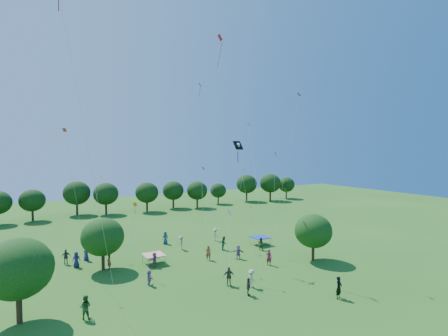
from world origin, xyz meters
TOP-DOWN VIEW (x-y plane):
  - near_tree_west at (-17.96, 12.97)m, footprint 4.96×4.96m
  - near_tree_north at (-10.37, 21.93)m, footprint 4.48×4.48m
  - near_tree_east at (11.47, 13.28)m, footprint 4.30×4.30m
  - treeline at (-1.73, 55.43)m, footprint 88.01×8.77m
  - tent_red_stripe at (-5.04, 21.09)m, footprint 2.20×2.20m
  - tent_blue at (9.93, 21.68)m, footprint 2.20×2.20m
  - man_in_black at (5.96, 4.40)m, footprint 0.82×0.65m
  - crowd_person_0 at (-11.48, 26.16)m, footprint 0.51×0.89m
  - crowd_person_1 at (5.98, 14.43)m, footprint 0.72×0.78m
  - crowd_person_2 at (4.51, 21.95)m, footprint 0.92×0.98m
  - crowd_person_3 at (-0.25, 24.82)m, footprint 0.71×1.24m
  - crowd_person_4 at (-13.65, 25.84)m, footprint 1.03×0.54m
  - crowd_person_5 at (4.19, 18.01)m, footprint 1.43×1.41m
  - crowd_person_6 at (-12.77, 24.20)m, footprint 0.91×0.59m
  - crowd_person_7 at (-9.81, 21.67)m, footprint 0.45×0.68m
  - crowd_person_8 at (8.59, 19.63)m, footprint 0.76×0.90m
  - crowd_person_9 at (5.66, 26.52)m, footprint 0.63×1.20m
  - crowd_person_10 at (-0.52, 8.73)m, footprint 0.86×1.01m
  - crowd_person_11 at (-5.32, 20.08)m, footprint 1.61×1.08m
  - crowd_person_12 at (-1.06, 28.38)m, footprint 0.86×0.48m
  - crowd_person_13 at (0.89, 19.31)m, footprint 0.72×0.55m
  - crowd_person_14 at (-13.62, 11.27)m, footprint 1.02×0.82m
  - crowd_person_15 at (0.79, 10.16)m, footprint 0.54×1.11m
  - crowd_person_16 at (-0.88, 11.54)m, footprint 1.14×0.74m
  - crowd_person_17 at (-7.38, 15.33)m, footprint 0.57×1.40m
  - pirate_kite at (3.56, 16.96)m, footprint 1.24×4.85m
  - red_high_kite at (2.10, 19.07)m, footprint 5.51×7.49m
  - small_kite_0 at (-14.31, 10.32)m, footprint 4.09×1.99m
  - small_kite_1 at (-13.30, 22.18)m, footprint 2.17×1.57m
  - small_kite_2 at (-9.82, 27.83)m, footprint 2.63×2.64m
  - small_kite_3 at (1.92, 23.37)m, footprint 1.21×1.64m
  - small_kite_4 at (-1.13, 15.04)m, footprint 0.82×4.47m
  - small_kite_5 at (11.58, 26.13)m, footprint 3.87×9.12m
  - small_kite_6 at (3.79, 27.09)m, footprint 1.59×3.90m
  - small_kite_7 at (6.62, 21.39)m, footprint 2.05×0.97m
  - small_kite_8 at (1.83, 10.48)m, footprint 0.77×0.43m
  - small_kite_9 at (-7.65, 19.42)m, footprint 0.47×1.97m
  - small_kite_10 at (0.98, 10.41)m, footprint 0.95×0.40m
  - small_kite_11 at (8.75, 15.19)m, footprint 2.90×1.18m
  - small_kite_12 at (6.42, 14.08)m, footprint 0.38×0.83m
  - small_kite_13 at (8.33, 13.68)m, footprint 2.74×1.99m
  - small_kite_14 at (1.29, 15.15)m, footprint 2.51×4.12m

SIDE VIEW (x-z plane):
  - crowd_person_17 at x=-7.38m, z-range 0.00..1.47m
  - crowd_person_10 at x=-0.52m, z-range 0.00..1.59m
  - crowd_person_5 at x=4.19m, z-range 0.00..1.59m
  - crowd_person_8 at x=8.59m, z-range 0.00..1.61m
  - crowd_person_11 at x=-5.32m, z-range 0.00..1.62m
  - crowd_person_15 at x=0.79m, z-range 0.00..1.66m
  - crowd_person_4 at x=-13.65m, z-range 0.00..1.69m
  - crowd_person_6 at x=-12.77m, z-range 0.00..1.71m
  - crowd_person_12 at x=-1.06m, z-range 0.00..1.72m
  - crowd_person_13 at x=0.89m, z-range 0.00..1.72m
  - crowd_person_1 at x=5.98m, z-range 0.00..1.76m
  - crowd_person_9 at x=5.66m, z-range 0.00..1.76m
  - crowd_person_0 at x=-11.48m, z-range 0.00..1.76m
  - crowd_person_7 at x=-9.81m, z-range 0.00..1.77m
  - crowd_person_3 at x=-0.25m, z-range 0.00..1.78m
  - crowd_person_2 at x=4.51m, z-range 0.00..1.78m
  - crowd_person_16 at x=-0.88m, z-range 0.00..1.79m
  - crowd_person_14 at x=-13.62m, z-range 0.00..1.82m
  - man_in_black at x=5.96m, z-range 0.00..1.91m
  - tent_red_stripe at x=-5.04m, z-range 0.49..1.59m
  - tent_blue at x=9.93m, z-range 0.49..1.59m
  - near_tree_east at x=11.47m, z-range 0.74..6.12m
  - near_tree_north at x=-10.37m, z-range 0.77..6.36m
  - small_kite_8 at x=1.83m, z-range 2.25..5.13m
  - treeline at x=-1.73m, z-range 0.70..7.48m
  - near_tree_west at x=-17.96m, z-range 0.93..7.29m
  - small_kite_14 at x=1.29m, z-range 3.12..8.28m
  - small_kite_9 at x=-7.65m, z-range 3.12..9.22m
  - small_kite_10 at x=0.98m, z-range 2.99..9.44m
  - small_kite_11 at x=8.75m, z-range 3.79..10.80m
  - small_kite_2 at x=-9.82m, z-range 3.50..11.87m
  - small_kite_7 at x=6.62m, z-range 3.71..12.81m
  - small_kite_4 at x=-1.13m, z-range 3.56..13.33m
  - small_kite_12 at x=6.42m, z-range 4.00..15.32m
  - small_kite_1 at x=-13.30m, z-range 4.09..17.78m
  - small_kite_6 at x=3.79m, z-range 5.35..19.25m
  - small_kite_5 at x=11.58m, z-range 4.73..20.35m
  - pirate_kite at x=3.56m, z-range 6.83..19.34m
  - small_kite_13 at x=8.33m, z-range 5.05..22.83m
  - small_kite_3 at x=1.92m, z-range 5.87..25.64m
  - small_kite_0 at x=-14.31m, z-range 7.73..30.52m
  - red_high_kite at x=2.10m, z-range 8.81..33.90m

